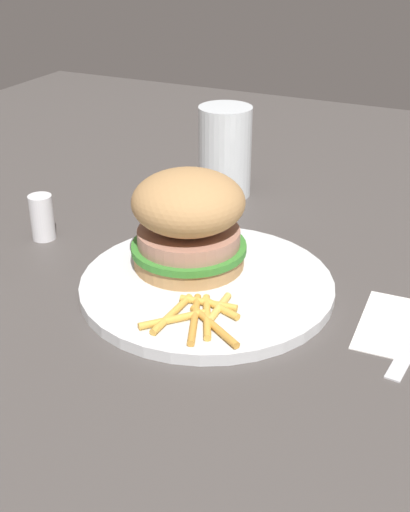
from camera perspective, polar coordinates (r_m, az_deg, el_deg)
ground_plane at (r=0.68m, az=1.93°, el=-3.34°), size 1.60×1.60×0.00m
plate at (r=0.69m, az=0.00°, el=-2.66°), size 0.26×0.26×0.01m
sandwich at (r=0.69m, az=-1.42°, el=3.13°), size 0.12×0.12×0.10m
fries_pile at (r=0.62m, az=-0.51°, el=-5.09°), size 0.09×0.10×0.01m
drink_glass at (r=0.91m, az=1.71°, el=8.64°), size 0.07×0.07×0.12m
salt_shaker at (r=0.81m, az=-13.81°, el=3.25°), size 0.03×0.03×0.06m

